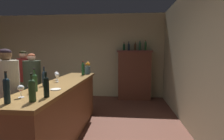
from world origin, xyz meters
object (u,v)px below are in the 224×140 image
Objects in this scene: wine_bottle_syrah at (46,86)px; wine_glass_mid at (21,89)px; bar_counter at (62,111)px; wine_bottle_riesling at (7,89)px; patron_in_grey at (8,98)px; wine_glass_rear at (57,75)px; wine_bottle_merlot at (83,69)px; cheese_plate at (56,89)px; display_bottle_center at (135,46)px; patron_by_cabinet at (33,84)px; patron_tall at (24,78)px; display_bottle_midright at (140,46)px; display_bottle_right at (146,46)px; display_bottle_left at (124,47)px; display_cabinet at (134,74)px; flower_arrangement at (88,69)px; display_bottle_midleft at (129,47)px; wine_bottle_rose at (35,82)px; wine_glass_front at (57,74)px; wine_bottle_chardonnay at (32,89)px; wine_bottle_pinot at (44,78)px.

wine_glass_mid is at bearing -170.62° from wine_bottle_syrah.
bar_counter is 1.41m from wine_bottle_riesling.
bar_counter is 0.90m from patron_in_grey.
wine_glass_mid is 1.07m from wine_glass_rear.
cheese_plate is (0.02, -1.58, -0.15)m from wine_bottle_merlot.
display_bottle_center is (1.28, 1.79, 0.57)m from wine_bottle_merlot.
patron_tall is at bearing -172.29° from patron_by_cabinet.
patron_by_cabinet is (-2.60, -1.95, -0.94)m from display_bottle_midright.
display_bottle_right is (1.83, 4.05, 0.59)m from wine_bottle_riesling.
display_cabinet is at bearing 0.00° from display_bottle_left.
flower_arrangement is at bearing 88.86° from cheese_plate.
wine_bottle_syrah is 0.42m from cheese_plate.
wine_glass_rear is 0.10× the size of patron_in_grey.
display_bottle_midleft reaches higher than patron_tall.
display_bottle_center is at bearing 54.39° from wine_bottle_merlot.
cheese_plate is at bearing 26.75° from wine_bottle_rose.
wine_bottle_rose is at bearing 91.16° from wine_bottle_riesling.
wine_bottle_syrah is at bearing 45.04° from wine_bottle_riesling.
cheese_plate is at bearing -115.42° from display_bottle_right.
display_bottle_right reaches higher than patron_in_grey.
bar_counter is at bearing -52.99° from wine_glass_front.
bar_counter is 8.64× the size of display_bottle_right.
bar_counter is at bearing -0.08° from patron_in_grey.
wine_bottle_chardonnay is 2.35m from patron_by_cabinet.
wine_bottle_rose is 2.12× the size of wine_glass_mid.
patron_tall is at bearing 119.60° from wine_bottle_riesling.
display_bottle_right reaches higher than cheese_plate.
cheese_plate is (-1.25, -3.36, 0.19)m from display_cabinet.
wine_bottle_riesling reaches higher than wine_glass_rear.
patron_in_grey is (-0.74, 0.60, -0.28)m from wine_bottle_chardonnay.
display_bottle_left is at bearing 60.96° from flower_arrangement.
display_bottle_left is at bearing 77.43° from wine_bottle_syrah.
wine_bottle_riesling is 1.52m from wine_glass_front.
wine_bottle_riesling is 0.74m from cheese_plate.
wine_glass_rear is at bearing 90.47° from wine_bottle_riesling.
wine_glass_mid is at bearing -106.55° from display_bottle_left.
display_bottle_left is (0.84, 3.76, 0.58)m from wine_bottle_syrah.
patron_by_cabinet is at bearing 117.05° from wine_glass_mid.
display_bottle_left is (1.13, 4.05, 0.56)m from wine_bottle_riesling.
patron_by_cabinet is at bearing -141.48° from display_bottle_center.
display_bottle_midleft is at bearing 61.14° from wine_glass_front.
display_cabinet is 4.75× the size of wine_bottle_riesling.
wine_bottle_pinot is at bearing -111.51° from display_bottle_left.
wine_bottle_chardonnay is 4.10m from display_bottle_left.
patron_in_grey is (-0.43, -0.29, -0.27)m from wine_bottle_pinot.
patron_in_grey reaches higher than wine_bottle_merlot.
flower_arrangement reaches higher than bar_counter.
flower_arrangement is 2.06× the size of cheese_plate.
display_bottle_midright is 0.19× the size of patron_in_grey.
display_bottle_midright reaches higher than wine_glass_front.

